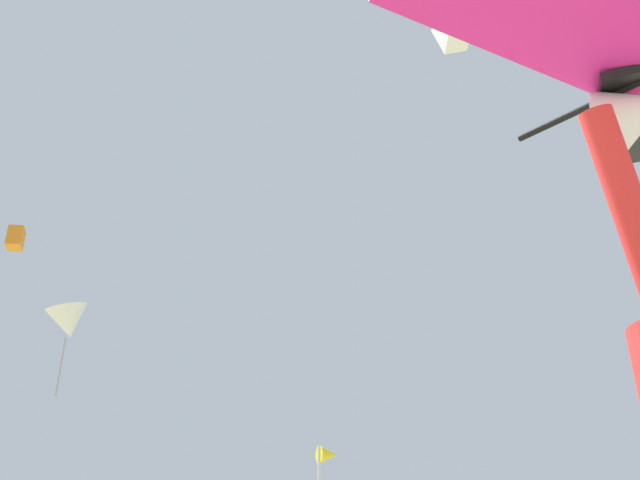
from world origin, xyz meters
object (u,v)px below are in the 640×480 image
Objects in this scene: distant_kite_white_mid_left at (451,31)px; distant_kite_orange_low_right at (15,238)px; marker_flag at (327,465)px; distant_kite_white_high_left at (68,322)px.

distant_kite_orange_low_right is at bearing 121.93° from distant_kite_white_mid_left.
marker_flag is (-6.44, -4.12, -13.78)m from distant_kite_white_mid_left.
marker_flag is (3.08, -13.44, -5.43)m from distant_kite_white_high_left.
distant_kite_orange_low_right is 0.65× the size of marker_flag.
distant_kite_white_mid_left is 23.09m from distant_kite_orange_low_right.
distant_kite_white_mid_left is 0.78× the size of marker_flag.
distant_kite_orange_low_right is 12.60m from distant_kite_white_high_left.
marker_flag is at bearing -77.10° from distant_kite_white_high_left.
distant_kite_white_high_left is 14.82m from marker_flag.
distant_kite_white_high_left is (2.67, -10.24, -6.85)m from distant_kite_orange_low_right.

